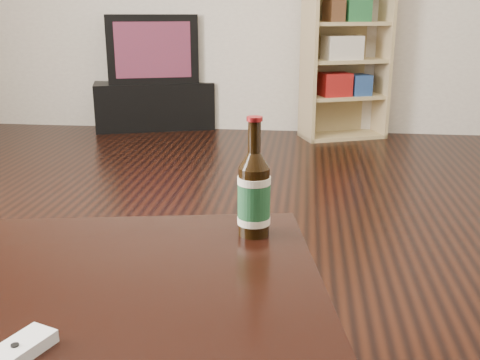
# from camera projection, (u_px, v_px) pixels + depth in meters

# --- Properties ---
(floor) EXTENTS (5.00, 6.00, 0.01)m
(floor) POSITION_uv_depth(u_px,v_px,m) (171.00, 343.00, 1.65)
(floor) COLOR black
(floor) RESTS_ON ground
(tv_stand) EXTENTS (1.03, 0.73, 0.37)m
(tv_stand) POSITION_uv_depth(u_px,v_px,m) (154.00, 104.00, 4.57)
(tv_stand) COLOR black
(tv_stand) RESTS_ON floor
(tv) EXTENTS (0.79, 0.62, 0.52)m
(tv) POSITION_uv_depth(u_px,v_px,m) (152.00, 48.00, 4.44)
(tv) COLOR black
(tv) RESTS_ON tv_stand
(bookshelf) EXTENTS (0.67, 0.49, 1.13)m
(bookshelf) POSITION_uv_depth(u_px,v_px,m) (344.00, 57.00, 4.09)
(bookshelf) COLOR tan
(bookshelf) RESTS_ON floor
(beer_bottle) EXTENTS (0.08, 0.08, 0.26)m
(beer_bottle) POSITION_uv_depth(u_px,v_px,m) (254.00, 194.00, 1.20)
(beer_bottle) COLOR black
(beer_bottle) RESTS_ON coffee_table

